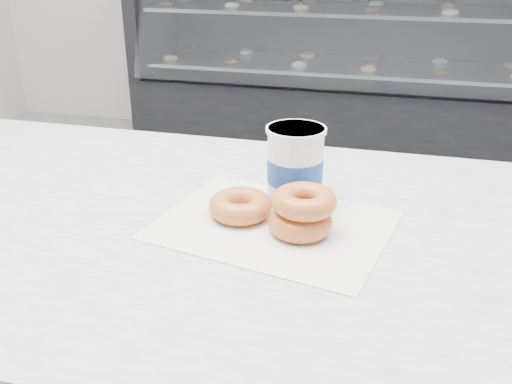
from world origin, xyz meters
TOP-DOWN VIEW (x-y plane):
  - ground at (0.00, 0.00)m, footprint 5.00×5.00m
  - display_case at (0.00, 2.12)m, footprint 2.40×0.74m
  - wax_paper at (0.22, -0.59)m, footprint 0.38×0.32m
  - donut_single at (0.16, -0.57)m, footprint 0.13×0.13m
  - donut_stack at (0.27, -0.60)m, footprint 0.11×0.11m
  - coffee_cup at (0.23, -0.50)m, footprint 0.10×0.10m

SIDE VIEW (x-z plane):
  - ground at x=0.00m, z-range 0.00..0.00m
  - display_case at x=0.00m, z-range -0.13..1.12m
  - wax_paper at x=0.22m, z-range 0.90..0.90m
  - donut_single at x=0.16m, z-range 0.90..0.94m
  - donut_stack at x=0.27m, z-range 0.90..0.97m
  - coffee_cup at x=0.23m, z-range 0.90..1.03m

